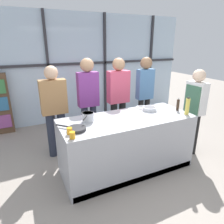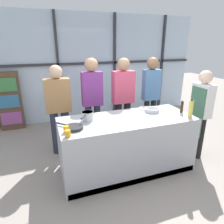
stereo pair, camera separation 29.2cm
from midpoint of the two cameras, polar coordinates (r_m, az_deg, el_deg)
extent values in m
plane|color=gray|center=(3.62, 1.60, -15.56)|extent=(18.00, 18.00, 0.00)
cube|color=silver|center=(5.55, -11.22, 12.01)|extent=(6.40, 0.04, 2.80)
cube|color=#2D2D33|center=(5.49, -11.18, 13.41)|extent=(6.40, 0.06, 0.06)
cube|color=#2D2D33|center=(5.36, -19.18, 11.09)|extent=(0.06, 0.06, 2.80)
cube|color=#2D2D33|center=(5.74, -3.48, 12.57)|extent=(0.06, 0.06, 2.80)
cube|color=#2D2D33|center=(6.47, 9.57, 13.11)|extent=(0.06, 0.06, 2.80)
cube|color=#994C93|center=(5.40, -30.62, -2.52)|extent=(0.46, 0.03, 0.31)
cube|color=#A8AAB2|center=(3.38, 1.67, -9.09)|extent=(2.16, 0.88, 0.93)
cube|color=black|center=(2.95, -11.16, -4.00)|extent=(0.52, 0.52, 0.01)
cube|color=black|center=(3.30, 5.11, -18.60)|extent=(2.11, 0.03, 0.10)
cylinder|color=#38383D|center=(2.81, -12.98, -5.28)|extent=(0.13, 0.13, 0.01)
cylinder|color=#38383D|center=(2.87, -8.11, -4.47)|extent=(0.13, 0.13, 0.01)
cylinder|color=#38383D|center=(3.04, -14.04, -3.47)|extent=(0.13, 0.13, 0.01)
cylinder|color=#38383D|center=(3.09, -9.52, -2.76)|extent=(0.13, 0.13, 0.01)
cylinder|color=black|center=(4.10, 20.65, -5.99)|extent=(0.12, 0.12, 0.81)
cylinder|color=black|center=(4.21, 18.98, -5.12)|extent=(0.12, 0.12, 0.81)
cube|color=white|center=(3.92, 20.95, 3.78)|extent=(0.17, 0.39, 0.59)
sphere|color=beige|center=(3.84, 21.68, 9.62)|extent=(0.23, 0.23, 0.23)
cube|color=#38664C|center=(3.91, 19.59, 0.65)|extent=(0.02, 0.33, 0.89)
cylinder|color=#232838|center=(3.98, -16.01, -5.91)|extent=(0.15, 0.15, 0.85)
cylinder|color=#232838|center=(3.96, -18.94, -6.37)|extent=(0.15, 0.15, 0.85)
cube|color=#A37547|center=(3.73, -18.59, 4.09)|extent=(0.46, 0.21, 0.61)
sphere|color=#D8AD8C|center=(3.65, -19.31, 10.55)|extent=(0.24, 0.24, 0.24)
cylinder|color=#232838|center=(4.10, -7.32, -4.14)|extent=(0.13, 0.13, 0.90)
cylinder|color=#232838|center=(4.05, -9.70, -4.54)|extent=(0.13, 0.13, 0.90)
cube|color=#7A3384|center=(3.83, -9.08, 6.36)|extent=(0.39, 0.18, 0.65)
sphere|color=tan|center=(3.76, -9.45, 13.08)|extent=(0.25, 0.25, 0.25)
cylinder|color=black|center=(4.33, 0.97, -2.73)|extent=(0.14, 0.14, 0.90)
cylinder|color=black|center=(4.25, -1.43, -3.16)|extent=(0.14, 0.14, 0.90)
cube|color=#DB4C6B|center=(4.06, -0.23, 7.16)|extent=(0.44, 0.20, 0.64)
sphere|color=tan|center=(3.99, -0.24, 13.46)|extent=(0.25, 0.25, 0.25)
cylinder|color=black|center=(4.62, 8.00, -1.46)|extent=(0.12, 0.12, 0.89)
cylinder|color=black|center=(4.54, 6.24, -1.78)|extent=(0.12, 0.12, 0.89)
cube|color=#4C7AAD|center=(4.37, 7.55, 7.85)|extent=(0.37, 0.17, 0.64)
sphere|color=#8C6647|center=(4.30, 7.81, 13.69)|extent=(0.25, 0.25, 0.25)
cylinder|color=#232326|center=(2.80, -13.02, -4.80)|extent=(0.26, 0.26, 0.04)
cylinder|color=#B26B2D|center=(2.79, -13.04, -4.47)|extent=(0.20, 0.20, 0.01)
cylinder|color=#232326|center=(2.93, -16.79, -3.85)|extent=(0.16, 0.16, 0.02)
cylinder|color=silver|center=(3.06, -9.60, -1.46)|extent=(0.17, 0.17, 0.14)
cylinder|color=silver|center=(3.04, -9.67, -0.29)|extent=(0.18, 0.18, 0.01)
cylinder|color=black|center=(2.90, -10.63, -1.78)|extent=(0.10, 0.14, 0.02)
cylinder|color=white|center=(3.69, 6.59, 1.25)|extent=(0.26, 0.26, 0.01)
cylinder|color=silver|center=(3.56, 8.39, 0.89)|extent=(0.25, 0.25, 0.06)
cylinder|color=#4C4C51|center=(3.55, 8.41, 1.28)|extent=(0.20, 0.20, 0.01)
cylinder|color=#E0CC4C|center=(3.47, 18.52, 1.45)|extent=(0.07, 0.07, 0.27)
cylinder|color=black|center=(3.43, 18.79, 3.82)|extent=(0.04, 0.04, 0.02)
cylinder|color=#332319|center=(3.65, 16.16, 1.90)|extent=(0.05, 0.05, 0.20)
sphere|color=#B2B2B7|center=(3.62, 16.33, 3.62)|extent=(0.03, 0.03, 0.03)
cylinder|color=orange|center=(2.58, -14.48, -6.51)|extent=(0.07, 0.07, 0.09)
cylinder|color=orange|center=(2.71, -15.08, -5.32)|extent=(0.07, 0.07, 0.09)
camera|label=1|loc=(0.15, -92.65, -0.93)|focal=32.00mm
camera|label=2|loc=(0.15, 87.35, 0.93)|focal=32.00mm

